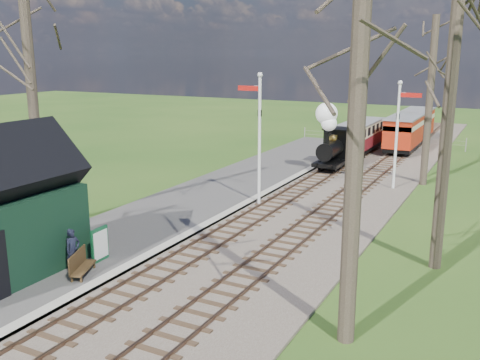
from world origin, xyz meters
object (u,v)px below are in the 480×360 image
at_px(bench, 80,264).
at_px(person, 73,250).
at_px(coach, 360,135).
at_px(red_carriage_b, 417,124).
at_px(semaphore_far, 399,127).
at_px(locomotive, 334,140).
at_px(sign_board, 100,244).
at_px(red_carriage_a, 403,133).
at_px(semaphore_near, 258,130).

relative_size(bench, person, 0.98).
relative_size(coach, red_carriage_b, 1.29).
height_order(semaphore_far, coach, semaphore_far).
bearing_deg(locomotive, sign_board, -97.09).
relative_size(coach, person, 4.59).
xyz_separation_m(red_carriage_a, sign_board, (-4.88, -26.28, -0.70)).
height_order(semaphore_near, red_carriage_a, semaphore_near).
distance_m(red_carriage_a, sign_board, 26.74).
xyz_separation_m(red_carriage_a, person, (-5.01, -27.37, -0.57)).
height_order(coach, sign_board, coach).
distance_m(semaphore_near, coach, 15.30).
bearing_deg(semaphore_near, person, -99.12).
distance_m(red_carriage_a, bench, 27.89).
distance_m(semaphore_near, red_carriage_a, 17.59).
bearing_deg(red_carriage_b, locomotive, -100.90).
distance_m(sign_board, person, 1.10).
distance_m(semaphore_far, red_carriage_b, 16.83).
bearing_deg(sign_board, locomotive, 82.91).
bearing_deg(sign_board, person, -97.05).
height_order(red_carriage_b, sign_board, red_carriage_b).
bearing_deg(locomotive, semaphore_near, -94.77).
xyz_separation_m(semaphore_far, coach, (-4.37, 9.12, -1.95)).
xyz_separation_m(semaphore_near, red_carriage_b, (3.37, 22.63, -2.14)).
bearing_deg(sign_board, semaphore_far, 66.29).
relative_size(coach, bench, 4.66).
height_order(semaphore_near, semaphore_far, semaphore_near).
height_order(semaphore_near, sign_board, semaphore_near).
relative_size(semaphore_near, locomotive, 1.52).
bearing_deg(semaphore_far, locomotive, 145.05).
distance_m(semaphore_far, locomotive, 5.54).
xyz_separation_m(semaphore_near, locomotive, (0.76, 9.07, -1.72)).
distance_m(locomotive, red_carriage_b, 13.82).
xyz_separation_m(coach, person, (-2.41, -25.36, -0.49)).
bearing_deg(sign_board, coach, 84.64).
relative_size(locomotive, sign_board, 3.51).
bearing_deg(red_carriage_b, coach, -109.09).
height_order(semaphore_far, bench, semaphore_far).
bearing_deg(bench, locomotive, 84.05).
bearing_deg(semaphore_near, locomotive, 85.23).
height_order(locomotive, person, locomotive).
relative_size(locomotive, red_carriage_b, 0.81).
xyz_separation_m(semaphore_near, coach, (0.77, 15.12, -2.22)).
bearing_deg(person, coach, 4.65).
height_order(red_carriage_b, person, red_carriage_b).
height_order(coach, red_carriage_a, red_carriage_a).
bearing_deg(red_carriage_b, bench, -98.00).
xyz_separation_m(semaphore_near, sign_board, (-1.51, -9.15, -2.84)).
bearing_deg(semaphore_near, sign_board, -99.37).
distance_m(red_carriage_b, bench, 33.32).
xyz_separation_m(coach, red_carriage_a, (2.60, 2.01, 0.09)).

